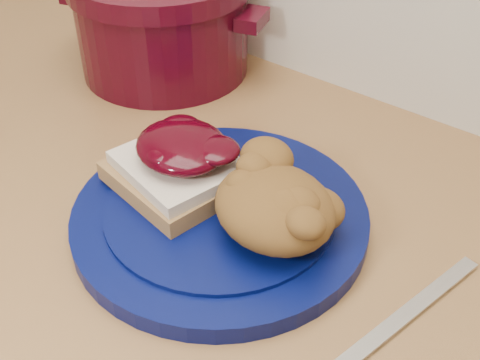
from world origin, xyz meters
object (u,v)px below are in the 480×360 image
Objects in this scene: plate at (220,216)px; pepper_grinder at (181,25)px; butter_knife at (411,311)px; dutch_oven at (163,21)px.

pepper_grinder reaches higher than plate.
plate is 0.21m from butter_knife.
plate is at bearing -40.97° from pepper_grinder.
plate is 2.19× the size of pepper_grinder.
butter_knife is 0.59× the size of dutch_oven.
plate is at bearing -37.08° from dutch_oven.
butter_knife is 1.35× the size of pepper_grinder.
dutch_oven is at bearing -153.35° from pepper_grinder.
plate is at bearing 105.79° from butter_knife.
plate reaches higher than butter_knife.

